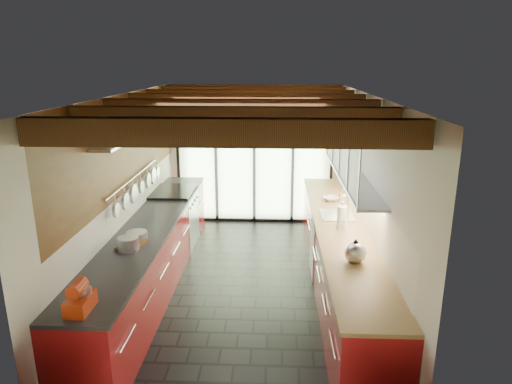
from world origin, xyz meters
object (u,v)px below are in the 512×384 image
bowl (331,199)px  kettle (355,251)px  paper_towel (342,217)px  soap_bottle (342,221)px  stand_mixer (80,298)px

bowl → kettle: bearing=-90.0°
paper_towel → soap_bottle: (0.00, -0.03, -0.05)m
kettle → paper_towel: paper_towel is taller
kettle → paper_towel: 1.06m
kettle → soap_bottle: bearing=90.0°
bowl → soap_bottle: bearing=-90.0°
kettle → paper_towel: size_ratio=0.89×
stand_mixer → paper_towel: size_ratio=0.93×
stand_mixer → kettle: stand_mixer is taller
paper_towel → bowl: paper_towel is taller
paper_towel → bowl: bearing=90.0°
soap_bottle → bowl: bearing=90.0°
paper_towel → bowl: (0.00, 1.20, -0.11)m
kettle → soap_bottle: size_ratio=1.66×
stand_mixer → kettle: bearing=23.5°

